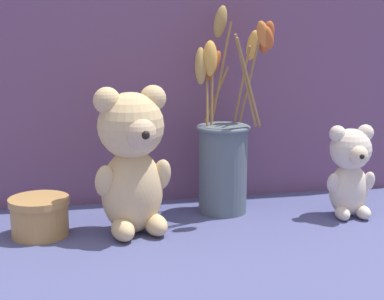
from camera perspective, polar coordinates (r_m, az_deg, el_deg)
ground_plane at (r=0.98m, az=0.24°, el=-7.37°), size 4.00×4.00×0.00m
backdrop_wall at (r=1.09m, az=-1.63°, el=10.26°), size 1.02×0.02×0.59m
teddy_bear_large at (r=0.92m, az=-5.81°, el=-0.77°), size 0.13×0.12×0.23m
teddy_bear_medium at (r=1.04m, az=15.15°, el=-1.84°), size 0.09×0.08×0.16m
flower_vase at (r=1.03m, az=3.16°, el=0.10°), size 0.15×0.16×0.36m
decorative_tin_tall at (r=0.96m, az=-14.55°, el=-6.25°), size 0.09×0.09×0.06m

